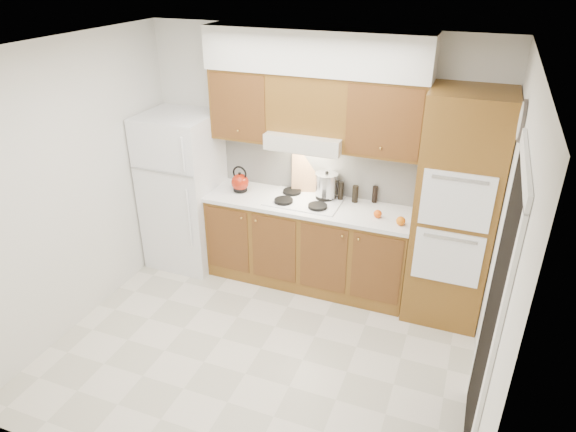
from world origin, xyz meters
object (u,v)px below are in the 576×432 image
object	(u,v)px
fridge	(184,191)
stock_pot	(326,185)
kettle	(240,182)
oven_cabinet	(456,211)

from	to	relation	value
fridge	stock_pot	distance (m)	1.60
kettle	stock_pot	bearing A→B (deg)	-5.16
kettle	stock_pot	size ratio (longest dim) A/B	0.79
oven_cabinet	kettle	bearing A→B (deg)	179.45
kettle	stock_pot	xyz separation A→B (m)	(0.90, 0.16, 0.04)
fridge	stock_pot	bearing A→B (deg)	7.86
kettle	stock_pot	world-z (taller)	stock_pot
fridge	stock_pot	xyz separation A→B (m)	(1.56, 0.22, 0.23)
fridge	kettle	xyz separation A→B (m)	(0.66, 0.06, 0.18)
fridge	stock_pot	size ratio (longest dim) A/B	7.36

